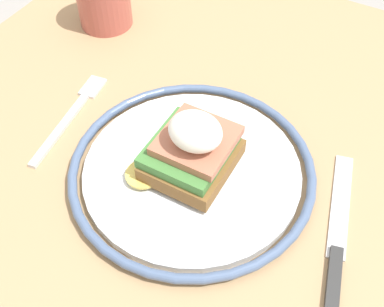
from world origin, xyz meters
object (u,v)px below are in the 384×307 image
Objects in this scene: plate at (192,170)px; fork at (72,114)px; sandwich at (192,149)px; knife at (336,251)px.

plate reaches higher than fork.
sandwich reaches higher than knife.
knife is at bearing -4.21° from fork.
fork is (-0.17, 0.01, -0.04)m from sandwich.
knife is (0.33, -0.02, 0.00)m from fork.
fork is at bearing 177.00° from plate.
sandwich is 0.17m from knife.
sandwich reaches higher than fork.
plate is 1.67× the size of fork.
fork is (-0.17, 0.01, -0.01)m from plate.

